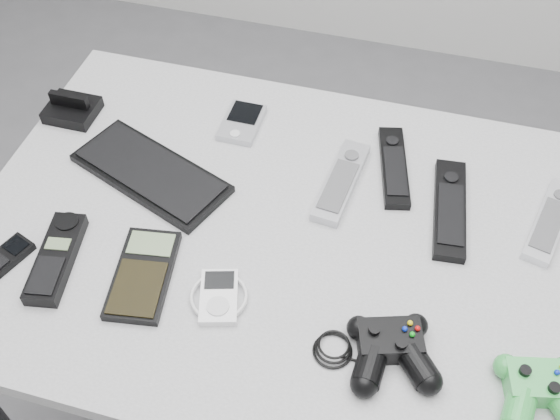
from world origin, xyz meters
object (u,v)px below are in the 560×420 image
(desk, at_px, (311,261))
(remote_silver_a, at_px, (341,181))
(pda, at_px, (242,122))
(controller_black, at_px, (391,348))
(remote_black_a, at_px, (394,166))
(remote_silver_b, at_px, (550,220))
(mp3_player, at_px, (219,296))
(remote_black_b, at_px, (450,208))
(pda_keyboard, at_px, (151,172))
(mobile_phone, at_px, (4,258))
(cordless_handset, at_px, (56,258))
(calculator, at_px, (143,274))
(controller_green, at_px, (542,391))

(desk, distance_m, remote_silver_a, 0.15)
(pda, relative_size, controller_black, 0.49)
(remote_black_a, height_order, remote_silver_b, same)
(pda, bearing_deg, mp3_player, -77.30)
(remote_black_b, bearing_deg, remote_black_a, 140.31)
(remote_silver_b, height_order, mp3_player, remote_silver_b)
(pda_keyboard, height_order, mp3_player, same)
(controller_black, bearing_deg, desk, 113.41)
(mobile_phone, height_order, mp3_player, mp3_player)
(cordless_handset, xyz_separation_m, mp3_player, (0.27, 0.00, -0.00))
(cordless_handset, height_order, calculator, cordless_handset)
(mp3_player, bearing_deg, calculator, 160.48)
(remote_silver_b, bearing_deg, remote_black_a, -177.01)
(calculator, xyz_separation_m, controller_green, (0.60, -0.04, 0.01))
(mobile_phone, xyz_separation_m, controller_black, (0.62, -0.00, 0.01))
(controller_black, height_order, controller_green, same)
(remote_black_a, relative_size, remote_black_b, 0.89)
(remote_black_a, distance_m, remote_black_b, 0.13)
(controller_green, bearing_deg, calculator, 163.47)
(mp3_player, height_order, controller_green, controller_green)
(remote_silver_a, distance_m, cordless_handset, 0.50)
(pda, relative_size, remote_silver_b, 0.57)
(remote_black_a, xyz_separation_m, controller_black, (0.05, -0.37, 0.01))
(controller_black, bearing_deg, calculator, 157.52)
(pda, height_order, remote_silver_a, remote_silver_a)
(cordless_handset, bearing_deg, controller_black, -12.14)
(pda_keyboard, xyz_separation_m, mobile_phone, (-0.15, -0.24, -0.00))
(remote_silver_a, distance_m, remote_black_a, 0.10)
(pda, xyz_separation_m, mobile_phone, (-0.27, -0.41, -0.00))
(pda_keyboard, relative_size, remote_silver_a, 1.48)
(pda_keyboard, relative_size, controller_green, 2.15)
(mobile_phone, distance_m, controller_black, 0.62)
(controller_black, bearing_deg, pda_keyboard, 135.17)
(mp3_player, bearing_deg, remote_black_b, 23.86)
(remote_black_b, height_order, cordless_handset, cordless_handset)
(calculator, relative_size, mp3_player, 1.80)
(desk, distance_m, remote_silver_b, 0.41)
(controller_black, bearing_deg, remote_black_b, 61.69)
(calculator, distance_m, controller_black, 0.40)
(cordless_handset, distance_m, mp3_player, 0.27)
(desk, xyz_separation_m, pda, (-0.20, 0.23, 0.08))
(remote_silver_b, distance_m, mp3_player, 0.57)
(pda, bearing_deg, desk, -49.33)
(pda, xyz_separation_m, cordless_handset, (-0.19, -0.39, 0.00))
(remote_silver_a, distance_m, calculator, 0.38)
(controller_green, bearing_deg, mp3_player, 163.31)
(mobile_phone, bearing_deg, remote_black_b, 43.72)
(pda, xyz_separation_m, remote_black_b, (0.41, -0.11, 0.00))
(mobile_phone, xyz_separation_m, controller_green, (0.83, -0.01, 0.01))
(cordless_handset, relative_size, controller_black, 0.78)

